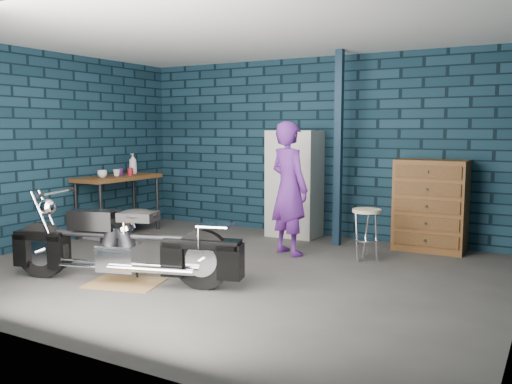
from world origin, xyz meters
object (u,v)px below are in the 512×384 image
workbench (119,205)px  tool_chest (430,206)px  motorcycle (124,238)px  shop_stool (366,235)px  person (289,188)px  storage_bin (102,229)px  locker (294,184)px

workbench → tool_chest: (4.44, 1.21, 0.16)m
motorcycle → shop_stool: 2.94m
motorcycle → person: bearing=50.5°
workbench → storage_bin: (0.02, -0.38, -0.31)m
storage_bin → locker: bearing=33.4°
workbench → storage_bin: 0.49m
motorcycle → tool_chest: tool_chest is taller
motorcycle → tool_chest: size_ratio=1.80×
workbench → person: person is taller
motorcycle → person: size_ratio=1.27×
workbench → tool_chest: 4.60m
person → storage_bin: 2.99m
locker → tool_chest: locker is taller
motorcycle → tool_chest: 4.04m
motorcycle → person: 2.30m
person → shop_stool: bearing=-145.8°
tool_chest → shop_stool: tool_chest is taller
storage_bin → motorcycle: bearing=-39.5°
person → storage_bin: bearing=34.0°
workbench → storage_bin: workbench is taller
motorcycle → tool_chest: (2.46, 3.20, 0.13)m
motorcycle → storage_bin: size_ratio=4.67×
motorcycle → storage_bin: bearing=124.7°
person → shop_stool: person is taller
tool_chest → motorcycle: bearing=-127.6°
tool_chest → storage_bin: bearing=-160.2°
motorcycle → workbench: bearing=119.0°
motorcycle → locker: size_ratio=1.37×
person → motorcycle: bearing=91.0°
motorcycle → tool_chest: bearing=36.6°
workbench → tool_chest: bearing=15.2°
person → storage_bin: size_ratio=3.67×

